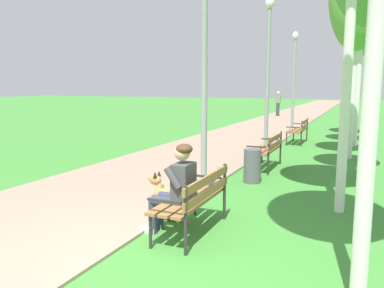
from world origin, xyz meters
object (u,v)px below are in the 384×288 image
at_px(person_seated_on_near_bench, 176,185).
at_px(birch_tree_fifth, 362,11).
at_px(lamp_post_near, 204,71).
at_px(lamp_post_mid, 268,76).
at_px(birch_tree_sixth, 362,17).
at_px(park_bench_mid, 267,148).
at_px(dog_shepherd, 167,202).
at_px(lamp_post_far, 294,83).
at_px(park_bench_near, 195,197).
at_px(pedestrian_distant, 278,104).
at_px(litter_bin, 252,166).
at_px(park_bench_far, 299,129).

height_order(person_seated_on_near_bench, birch_tree_fifth, birch_tree_fifth).
distance_m(person_seated_on_near_bench, lamp_post_near, 2.53).
distance_m(lamp_post_mid, birch_tree_sixth, 6.44).
height_order(park_bench_mid, dog_shepherd, park_bench_mid).
xyz_separation_m(park_bench_mid, birch_tree_fifth, (1.84, 4.79, 3.86)).
distance_m(lamp_post_mid, birch_tree_fifth, 4.41).
relative_size(lamp_post_far, birch_tree_fifth, 0.72).
xyz_separation_m(park_bench_near, lamp_post_far, (-0.60, 11.18, 1.61)).
height_order(park_bench_near, lamp_post_mid, lamp_post_mid).
distance_m(lamp_post_near, birch_tree_sixth, 10.48).
relative_size(lamp_post_mid, pedestrian_distant, 2.65).
bearing_deg(birch_tree_fifth, dog_shepherd, -105.04).
relative_size(person_seated_on_near_bench, dog_shepherd, 1.52).
distance_m(park_bench_near, lamp_post_near, 2.57).
bearing_deg(birch_tree_fifth, pedestrian_distant, 112.96).
relative_size(lamp_post_mid, litter_bin, 6.25).
bearing_deg(birch_tree_fifth, lamp_post_near, -107.58).
bearing_deg(lamp_post_far, dog_shepherd, -90.13).
height_order(person_seated_on_near_bench, birch_tree_sixth, birch_tree_sixth).
distance_m(park_bench_far, lamp_post_far, 2.66).
bearing_deg(birch_tree_fifth, person_seated_on_near_bench, -101.82).
bearing_deg(lamp_post_near, birch_tree_fifth, 72.42).
distance_m(lamp_post_far, pedestrian_distant, 10.30).
relative_size(park_bench_far, person_seated_on_near_bench, 1.20).
bearing_deg(person_seated_on_near_bench, dog_shepherd, 128.86).
bearing_deg(park_bench_near, litter_bin, 90.61).
bearing_deg(pedestrian_distant, person_seated_on_near_bench, -81.96).
bearing_deg(pedestrian_distant, lamp_post_near, -82.33).
bearing_deg(park_bench_mid, dog_shepherd, -97.75).
xyz_separation_m(person_seated_on_near_bench, pedestrian_distant, (-3.00, 21.21, 0.16)).
xyz_separation_m(lamp_post_near, litter_bin, (0.58, 1.25, -1.90)).
relative_size(lamp_post_far, litter_bin, 5.85).
distance_m(park_bench_near, lamp_post_mid, 6.43).
bearing_deg(litter_bin, birch_tree_fifth, 73.91).
height_order(park_bench_mid, pedestrian_distant, pedestrian_distant).
bearing_deg(person_seated_on_near_bench, pedestrian_distant, 98.04).
bearing_deg(lamp_post_mid, birch_tree_sixth, 68.31).
relative_size(park_bench_far, birch_tree_fifth, 0.26).
xyz_separation_m(park_bench_mid, lamp_post_far, (-0.54, 6.65, 1.61)).
relative_size(park_bench_near, lamp_post_near, 0.35).
xyz_separation_m(person_seated_on_near_bench, dog_shepherd, (-0.42, 0.52, -0.42)).
bearing_deg(birch_tree_fifth, lamp_post_mid, -125.68).
bearing_deg(lamp_post_far, park_bench_far, -73.88).
xyz_separation_m(lamp_post_mid, pedestrian_distant, (-2.72, 14.90, -1.42)).
bearing_deg(litter_bin, park_bench_mid, 91.18).
relative_size(lamp_post_far, pedestrian_distant, 2.48).
distance_m(dog_shepherd, lamp_post_far, 10.97).
bearing_deg(pedestrian_distant, birch_tree_fifth, -67.04).
height_order(lamp_post_mid, litter_bin, lamp_post_mid).
height_order(park_bench_mid, birch_tree_fifth, birch_tree_fifth).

